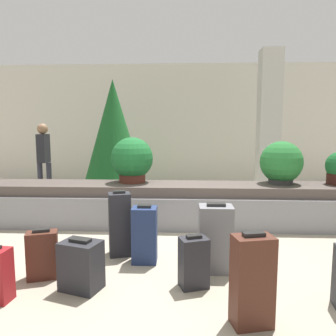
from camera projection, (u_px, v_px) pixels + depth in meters
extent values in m
plane|color=#9E937F|center=(163.00, 255.00, 3.96)|extent=(18.00, 18.00, 0.00)
cube|color=beige|center=(175.00, 125.00, 8.79)|extent=(18.00, 0.06, 3.20)
cube|color=gray|center=(168.00, 209.00, 5.21)|extent=(8.52, 0.89, 0.49)
cube|color=#4C423D|center=(168.00, 189.00, 5.17)|extent=(8.18, 0.73, 0.16)
cube|color=beige|center=(269.00, 124.00, 7.18)|extent=(0.45, 0.45, 3.20)
cube|color=#232328|center=(120.00, 224.00, 3.92)|extent=(0.31, 0.28, 0.76)
cube|color=black|center=(119.00, 192.00, 3.87)|extent=(0.16, 0.11, 0.03)
cube|color=slate|center=(215.00, 239.00, 3.48)|extent=(0.35, 0.27, 0.71)
cube|color=black|center=(216.00, 205.00, 3.43)|extent=(0.19, 0.09, 0.03)
cube|color=#472319|center=(42.00, 255.00, 3.32)|extent=(0.34, 0.26, 0.49)
cube|color=black|center=(41.00, 230.00, 3.29)|extent=(0.18, 0.11, 0.03)
cube|color=#232328|center=(81.00, 266.00, 3.09)|extent=(0.43, 0.36, 0.47)
cube|color=black|center=(80.00, 240.00, 3.06)|extent=(0.22, 0.15, 0.03)
cube|color=#232328|center=(194.00, 263.00, 3.13)|extent=(0.31, 0.27, 0.49)
cube|color=black|center=(194.00, 237.00, 3.10)|extent=(0.16, 0.11, 0.03)
cube|color=#472319|center=(252.00, 281.00, 2.51)|extent=(0.34, 0.26, 0.72)
cube|color=black|center=(254.00, 234.00, 2.46)|extent=(0.18, 0.10, 0.03)
cube|color=navy|center=(145.00, 235.00, 3.71)|extent=(0.28, 0.24, 0.64)
cube|color=black|center=(144.00, 206.00, 3.67)|extent=(0.15, 0.08, 0.03)
cylinder|color=#2D2D2D|center=(281.00, 179.00, 5.18)|extent=(0.38, 0.38, 0.16)
sphere|color=#236B2D|center=(281.00, 162.00, 5.14)|extent=(0.66, 0.66, 0.66)
cylinder|color=#4C2319|center=(132.00, 176.00, 5.30)|extent=(0.42, 0.42, 0.20)
sphere|color=#195B28|center=(132.00, 158.00, 5.26)|extent=(0.68, 0.68, 0.68)
cylinder|color=#282833|center=(40.00, 180.00, 7.17)|extent=(0.11, 0.11, 0.77)
cylinder|color=#282833|center=(49.00, 180.00, 7.16)|extent=(0.11, 0.11, 0.77)
cube|color=#232328|center=(43.00, 148.00, 7.08)|extent=(0.18, 0.32, 0.61)
sphere|color=#936B4C|center=(42.00, 129.00, 7.03)|extent=(0.23, 0.23, 0.23)
cylinder|color=#4C331E|center=(115.00, 196.00, 6.93)|extent=(0.16, 0.16, 0.18)
cone|color=#195623|center=(114.00, 137.00, 6.78)|extent=(1.36, 1.36, 2.33)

